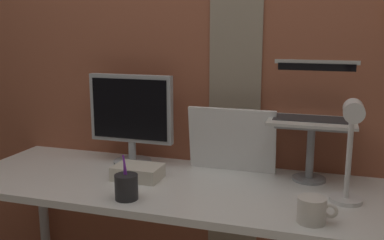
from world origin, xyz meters
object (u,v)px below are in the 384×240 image
(coffee_mug, at_px, (312,210))
(desk_lamp, at_px, (351,141))
(pen_cup, at_px, (126,187))
(whiteboard_panel, at_px, (232,140))
(monitor, at_px, (131,113))
(laptop, at_px, (314,104))

(coffee_mug, bearing_deg, desk_lamp, 56.81)
(pen_cup, xyz_separation_m, coffee_mug, (0.68, -0.00, -0.01))
(desk_lamp, distance_m, pen_cup, 0.83)
(whiteboard_panel, bearing_deg, pen_cup, -123.92)
(monitor, bearing_deg, pen_cup, -67.45)
(laptop, relative_size, desk_lamp, 0.90)
(desk_lamp, xyz_separation_m, coffee_mug, (-0.11, -0.17, -0.20))
(laptop, relative_size, whiteboard_panel, 0.90)
(monitor, relative_size, desk_lamp, 1.07)
(laptop, height_order, whiteboard_panel, laptop)
(desk_lamp, height_order, pen_cup, desk_lamp)
(monitor, relative_size, whiteboard_panel, 1.08)
(laptop, distance_m, whiteboard_panel, 0.39)
(desk_lamp, bearing_deg, pen_cup, -167.79)
(laptop, distance_m, pen_cup, 0.85)
(laptop, bearing_deg, pen_cup, -142.30)
(whiteboard_panel, relative_size, coffee_mug, 2.98)
(desk_lamp, relative_size, coffee_mug, 3.00)
(laptop, height_order, desk_lamp, laptop)
(monitor, relative_size, pen_cup, 2.48)
(whiteboard_panel, relative_size, pen_cup, 2.30)
(whiteboard_panel, bearing_deg, coffee_mug, -50.11)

